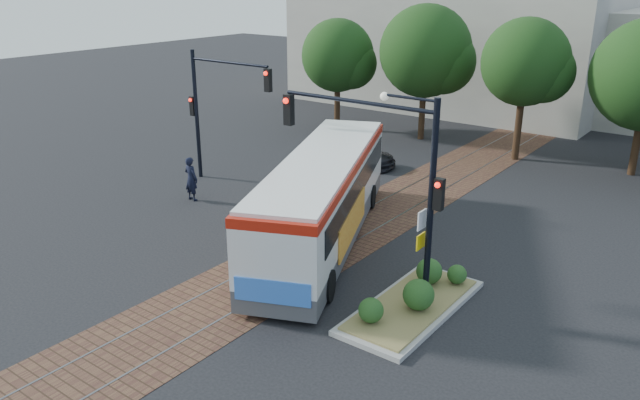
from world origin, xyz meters
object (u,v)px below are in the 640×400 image
(traffic_island, at_px, (414,298))
(signal_pole_left, at_px, (213,99))
(city_bus, at_px, (323,195))
(signal_pole_main, at_px, (393,166))
(parked_car, at_px, (355,154))
(officer, at_px, (191,179))

(traffic_island, bearing_deg, signal_pole_left, 159.64)
(city_bus, height_order, signal_pole_left, signal_pole_left)
(signal_pole_main, height_order, parked_car, signal_pole_main)
(signal_pole_left, height_order, officer, signal_pole_left)
(city_bus, xyz_separation_m, parked_car, (-4.36, 8.59, -1.17))
(signal_pole_main, distance_m, signal_pole_left, 13.14)
(traffic_island, relative_size, officer, 2.72)
(signal_pole_main, xyz_separation_m, officer, (-11.20, 2.32, -3.20))
(signal_pole_main, bearing_deg, traffic_island, -5.36)
(city_bus, bearing_deg, signal_pole_main, -52.06)
(signal_pole_main, xyz_separation_m, signal_pole_left, (-12.23, 4.80, -0.29))
(parked_car, bearing_deg, officer, 154.05)
(city_bus, xyz_separation_m, signal_pole_left, (-8.12, 2.56, 2.08))
(traffic_island, xyz_separation_m, officer, (-12.16, 2.41, 0.63))
(city_bus, xyz_separation_m, officer, (-7.09, 0.08, -0.83))
(city_bus, distance_m, parked_car, 9.70)
(city_bus, height_order, traffic_island, city_bus)
(officer, relative_size, parked_car, 0.45)
(city_bus, relative_size, signal_pole_left, 1.99)
(traffic_island, height_order, officer, officer)
(traffic_island, relative_size, signal_pole_left, 0.87)
(signal_pole_main, bearing_deg, signal_pole_left, 158.55)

